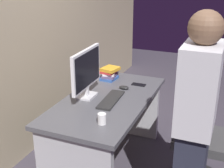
# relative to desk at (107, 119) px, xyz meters

# --- Properties ---
(ground_plane) EXTENTS (9.00, 9.00, 0.00)m
(ground_plane) POSITION_rel_desk_xyz_m (0.00, 0.00, -0.50)
(ground_plane) COLOR #3D3842
(wall_back) EXTENTS (6.40, 0.10, 3.00)m
(wall_back) POSITION_rel_desk_xyz_m (0.00, 0.90, 1.00)
(wall_back) COLOR tan
(wall_back) RESTS_ON ground
(desk) EXTENTS (1.46, 0.74, 0.73)m
(desk) POSITION_rel_desk_xyz_m (0.00, 0.00, 0.00)
(desk) COLOR #4C4C51
(desk) RESTS_ON ground
(office_chair) EXTENTS (0.52, 0.52, 0.94)m
(office_chair) POSITION_rel_desk_xyz_m (0.06, -0.81, -0.08)
(office_chair) COLOR black
(office_chair) RESTS_ON ground
(person_at_desk) EXTENTS (0.40, 0.24, 1.64)m
(person_at_desk) POSITION_rel_desk_xyz_m (-0.47, -0.86, 0.34)
(person_at_desk) COLOR #262838
(person_at_desk) RESTS_ON ground
(monitor) EXTENTS (0.54, 0.15, 0.46)m
(monitor) POSITION_rel_desk_xyz_m (-0.03, 0.19, 0.48)
(monitor) COLOR silver
(monitor) RESTS_ON desk
(keyboard) EXTENTS (0.44, 0.15, 0.02)m
(keyboard) POSITION_rel_desk_xyz_m (-0.04, -0.05, 0.23)
(keyboard) COLOR #262626
(keyboard) RESTS_ON desk
(mouse) EXTENTS (0.06, 0.10, 0.03)m
(mouse) POSITION_rel_desk_xyz_m (0.27, -0.07, 0.24)
(mouse) COLOR black
(mouse) RESTS_ON desk
(cup_near_keyboard) EXTENTS (0.07, 0.07, 0.09)m
(cup_near_keyboard) POSITION_rel_desk_xyz_m (-0.47, -0.16, 0.27)
(cup_near_keyboard) COLOR silver
(cup_near_keyboard) RESTS_ON desk
(book_stack) EXTENTS (0.22, 0.19, 0.13)m
(book_stack) POSITION_rel_desk_xyz_m (0.49, 0.18, 0.29)
(book_stack) COLOR #3359A5
(book_stack) RESTS_ON desk
(cell_phone) EXTENTS (0.07, 0.14, 0.01)m
(cell_phone) POSITION_rel_desk_xyz_m (0.44, -0.17, 0.23)
(cell_phone) COLOR black
(cell_phone) RESTS_ON desk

